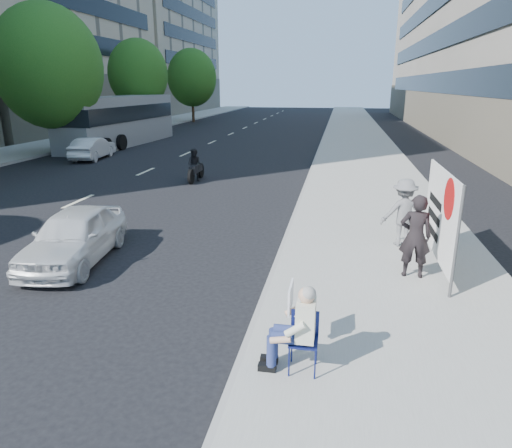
% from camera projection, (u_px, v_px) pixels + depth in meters
% --- Properties ---
extents(ground, '(160.00, 160.00, 0.00)m').
position_uv_depth(ground, '(170.00, 328.00, 7.95)').
color(ground, black).
rests_on(ground, ground).
extents(near_sidewalk, '(5.00, 120.00, 0.15)m').
position_uv_depth(near_sidewalk, '(361.00, 157.00, 26.05)').
color(near_sidewalk, gray).
rests_on(near_sidewalk, ground).
extents(far_sidewalk, '(4.50, 120.00, 0.15)m').
position_uv_depth(far_sidewalk, '(35.00, 149.00, 29.62)').
color(far_sidewalk, gray).
rests_on(far_sidewalk, ground).
extents(far_bldg_north, '(22.00, 28.00, 28.00)m').
position_uv_depth(far_bldg_north, '(122.00, 14.00, 67.31)').
color(far_bldg_north, tan).
rests_on(far_bldg_north, ground).
extents(tree_far_c, '(6.00, 6.00, 8.47)m').
position_uv_depth(tree_far_c, '(48.00, 67.00, 25.76)').
color(tree_far_c, '#382616').
rests_on(tree_far_c, ground).
extents(tree_far_d, '(4.80, 4.80, 7.65)m').
position_uv_depth(tree_far_d, '(138.00, 74.00, 37.09)').
color(tree_far_d, '#382616').
rests_on(tree_far_d, ground).
extents(tree_far_e, '(5.40, 5.40, 7.89)m').
position_uv_depth(tree_far_e, '(192.00, 78.00, 50.29)').
color(tree_far_e, '#382616').
rests_on(tree_far_e, ground).
extents(seated_protester, '(0.83, 1.12, 1.31)m').
position_uv_depth(seated_protester, '(296.00, 323.00, 6.37)').
color(seated_protester, navy).
rests_on(seated_protester, near_sidewalk).
extents(jogger, '(1.22, 0.86, 1.71)m').
position_uv_depth(jogger, '(403.00, 213.00, 11.39)').
color(jogger, slate).
rests_on(jogger, near_sidewalk).
extents(pedestrian_woman, '(0.67, 0.45, 1.79)m').
position_uv_depth(pedestrian_woman, '(415.00, 236.00, 9.50)').
color(pedestrian_woman, black).
rests_on(pedestrian_woman, near_sidewalk).
extents(protest_banner, '(0.08, 3.06, 2.20)m').
position_uv_depth(protest_banner, '(440.00, 214.00, 9.82)').
color(protest_banner, '#4C4C4C').
rests_on(protest_banner, near_sidewalk).
extents(white_sedan_near, '(1.94, 3.89, 1.27)m').
position_uv_depth(white_sedan_near, '(74.00, 236.00, 10.79)').
color(white_sedan_near, silver).
rests_on(white_sedan_near, ground).
extents(white_sedan_mid, '(1.69, 3.83, 1.22)m').
position_uv_depth(white_sedan_mid, '(93.00, 148.00, 25.84)').
color(white_sedan_mid, silver).
rests_on(white_sedan_mid, ground).
extents(motorcycle, '(0.70, 2.04, 1.42)m').
position_uv_depth(motorcycle, '(195.00, 167.00, 19.89)').
color(motorcycle, black).
rests_on(motorcycle, ground).
extents(bus, '(3.20, 12.17, 3.30)m').
position_uv_depth(bus, '(120.00, 121.00, 31.66)').
color(bus, slate).
rests_on(bus, ground).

